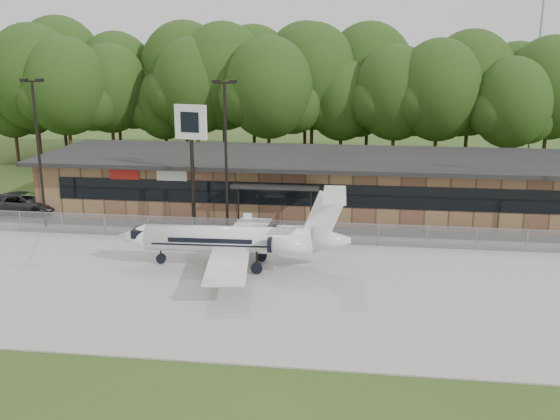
# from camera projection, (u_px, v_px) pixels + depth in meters

# --- Properties ---
(ground) EXTENTS (160.00, 160.00, 0.00)m
(ground) POSITION_uv_depth(u_px,v_px,m) (262.00, 355.00, 25.60)
(ground) COLOR #2D4418
(ground) RESTS_ON ground
(apron) EXTENTS (64.00, 18.00, 0.08)m
(apron) POSITION_uv_depth(u_px,v_px,m) (286.00, 283.00, 33.26)
(apron) COLOR #9E9B93
(apron) RESTS_ON ground
(parking_lot) EXTENTS (50.00, 9.00, 0.06)m
(parking_lot) POSITION_uv_depth(u_px,v_px,m) (306.00, 224.00, 44.29)
(parking_lot) COLOR #383835
(parking_lot) RESTS_ON ground
(terminal) EXTENTS (41.00, 11.65, 4.30)m
(terminal) POSITION_uv_depth(u_px,v_px,m) (311.00, 182.00, 48.00)
(terminal) COLOR #927049
(terminal) RESTS_ON ground
(fence) EXTENTS (46.00, 0.04, 1.52)m
(fence) POSITION_uv_depth(u_px,v_px,m) (299.00, 232.00, 39.79)
(fence) COLOR gray
(fence) RESTS_ON ground
(treeline) EXTENTS (72.00, 12.00, 15.00)m
(treeline) POSITION_uv_depth(u_px,v_px,m) (326.00, 94.00, 63.96)
(treeline) COLOR #1B3811
(treeline) RESTS_ON ground
(radio_mast) EXTENTS (0.20, 0.20, 25.00)m
(radio_mast) POSITION_uv_depth(u_px,v_px,m) (539.00, 44.00, 65.67)
(radio_mast) COLOR gray
(radio_mast) RESTS_ON ground
(light_pole_left) EXTENTS (1.55, 0.30, 10.23)m
(light_pole_left) POSITION_uv_depth(u_px,v_px,m) (38.00, 142.00, 42.17)
(light_pole_left) COLOR black
(light_pole_left) RESTS_ON ground
(light_pole_mid) EXTENTS (1.55, 0.30, 10.23)m
(light_pole_mid) POSITION_uv_depth(u_px,v_px,m) (226.00, 146.00, 40.53)
(light_pole_mid) COLOR black
(light_pole_mid) RESTS_ON ground
(business_jet) EXTENTS (13.58, 12.07, 4.58)m
(business_jet) POSITION_uv_depth(u_px,v_px,m) (238.00, 241.00, 35.25)
(business_jet) COLOR white
(business_jet) RESTS_ON ground
(suv) EXTENTS (5.95, 2.87, 1.63)m
(suv) POSITION_uv_depth(u_px,v_px,m) (24.00, 203.00, 47.00)
(suv) COLOR #2E2E30
(suv) RESTS_ON ground
(pole_sign) EXTENTS (2.25, 0.77, 8.61)m
(pole_sign) POSITION_uv_depth(u_px,v_px,m) (191.00, 136.00, 40.96)
(pole_sign) COLOR black
(pole_sign) RESTS_ON ground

